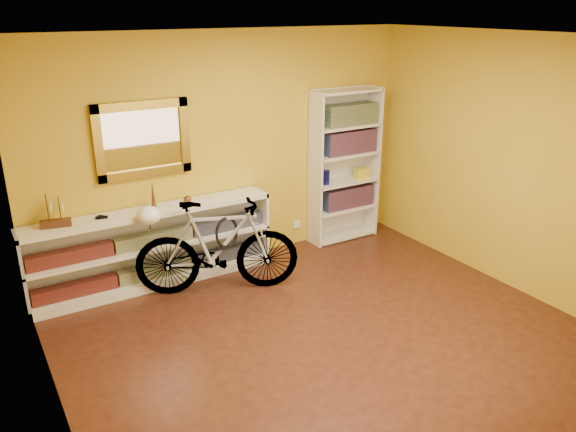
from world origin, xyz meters
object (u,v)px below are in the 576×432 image
bookcase (344,166)px  helmet (149,216)px  bicycle (217,247)px  console_unit (154,248)px

bookcase → helmet: 2.59m
bicycle → helmet: bearing=90.0°
console_unit → bookcase: bearing=0.6°
bookcase → bicycle: bookcase is taller
bookcase → helmet: bookcase is taller
console_unit → bicycle: bicycle is taller
bookcase → bicycle: size_ratio=1.11×
bicycle → helmet: bicycle is taller
console_unit → helmet: bearing=-110.6°
bookcase → bicycle: bearing=-165.4°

